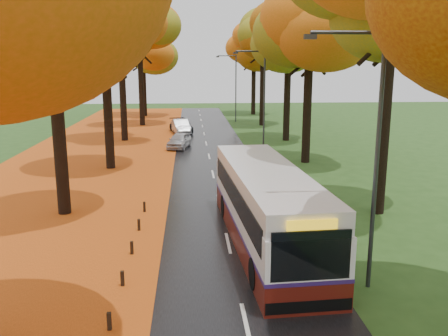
{
  "coord_description": "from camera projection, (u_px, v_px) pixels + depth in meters",
  "views": [
    {
      "loc": [
        -1.46,
        -5.72,
        7.05
      ],
      "look_at": [
        0.0,
        14.27,
        2.6
      ],
      "focal_mm": 38.0,
      "sensor_mm": 36.0,
      "label": 1
    }
  ],
  "objects": [
    {
      "name": "road",
      "position": [
        212.0,
        171.0,
        31.54
      ],
      "size": [
        6.5,
        90.0,
        0.04
      ],
      "primitive_type": "cube",
      "color": "black",
      "rests_on": "ground"
    },
    {
      "name": "centre_line",
      "position": [
        212.0,
        171.0,
        31.53
      ],
      "size": [
        0.12,
        90.0,
        0.01
      ],
      "primitive_type": "cube",
      "color": "silver",
      "rests_on": "road"
    },
    {
      "name": "leaf_verge",
      "position": [
        75.0,
        173.0,
        30.9
      ],
      "size": [
        12.0,
        90.0,
        0.02
      ],
      "primitive_type": "cube",
      "color": "#9A3A0E",
      "rests_on": "ground"
    },
    {
      "name": "leaf_drift",
      "position": [
        166.0,
        171.0,
        31.31
      ],
      "size": [
        0.9,
        90.0,
        0.01
      ],
      "primitive_type": "cube",
      "color": "#DD5E16",
      "rests_on": "road"
    },
    {
      "name": "trees_left",
      "position": [
        100.0,
        24.0,
        30.97
      ],
      "size": [
        9.2,
        74.0,
        13.88
      ],
      "color": "black",
      "rests_on": "ground"
    },
    {
      "name": "trees_right",
      "position": [
        317.0,
        23.0,
        31.82
      ],
      "size": [
        9.3,
        74.2,
        13.96
      ],
      "color": "black",
      "rests_on": "ground"
    },
    {
      "name": "streetlamp_near",
      "position": [
        370.0,
        142.0,
        14.25
      ],
      "size": [
        2.45,
        0.18,
        8.0
      ],
      "color": "#333538",
      "rests_on": "ground"
    },
    {
      "name": "streetlamp_mid",
      "position": [
        261.0,
        95.0,
        35.67
      ],
      "size": [
        2.45,
        0.18,
        8.0
      ],
      "color": "#333538",
      "rests_on": "ground"
    },
    {
      "name": "streetlamp_far",
      "position": [
        234.0,
        83.0,
        57.09
      ],
      "size": [
        2.45,
        0.18,
        8.0
      ],
      "color": "#333538",
      "rests_on": "ground"
    },
    {
      "name": "bus",
      "position": [
        266.0,
        205.0,
        18.57
      ],
      "size": [
        3.26,
        11.54,
        3.0
      ],
      "rotation": [
        0.0,
        0.0,
        0.06
      ],
      "color": "#52130C",
      "rests_on": "road"
    },
    {
      "name": "car_white",
      "position": [
        179.0,
        140.0,
        39.85
      ],
      "size": [
        2.33,
        4.0,
        1.28
      ],
      "primitive_type": "imported",
      "rotation": [
        0.0,
        0.0,
        -0.23
      ],
      "color": "#BBBBBF",
      "rests_on": "road"
    },
    {
      "name": "car_silver",
      "position": [
        181.0,
        127.0,
        48.16
      ],
      "size": [
        2.2,
        4.44,
        1.4
      ],
      "primitive_type": "imported",
      "rotation": [
        0.0,
        0.0,
        0.17
      ],
      "color": "#A4A7AC",
      "rests_on": "road"
    },
    {
      "name": "car_dark",
      "position": [
        181.0,
        126.0,
        49.05
      ],
      "size": [
        2.79,
        4.86,
        1.33
      ],
      "primitive_type": "imported",
      "rotation": [
        0.0,
        0.0,
        0.21
      ],
      "color": "black",
      "rests_on": "road"
    }
  ]
}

